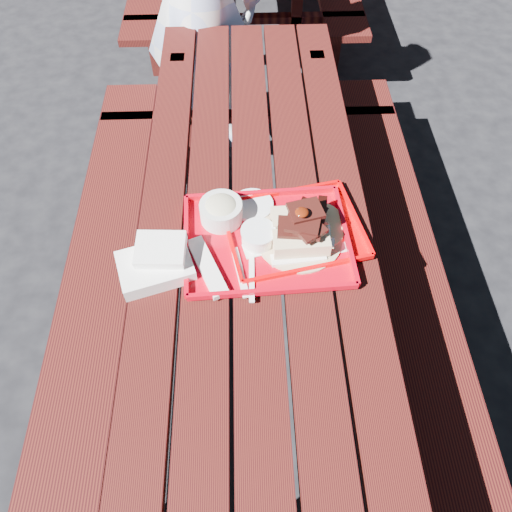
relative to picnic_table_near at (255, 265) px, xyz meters
name	(u,v)px	position (x,y,z in m)	size (l,w,h in m)	color
ground	(255,338)	(0.00, 0.00, -0.56)	(60.00, 60.00, 0.00)	black
picnic_table_near	(255,265)	(0.00, 0.00, 0.00)	(1.41, 2.40, 0.75)	#47140D
near_tray	(266,230)	(0.03, -0.03, 0.23)	(0.52, 0.43, 0.16)	#C00214
far_tray	(293,230)	(0.12, -0.02, 0.21)	(0.47, 0.40, 0.07)	#DE0004
white_cloth	(157,262)	(-0.29, -0.14, 0.23)	(0.25, 0.21, 0.09)	white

